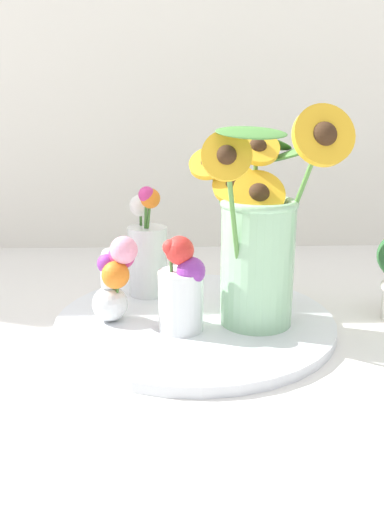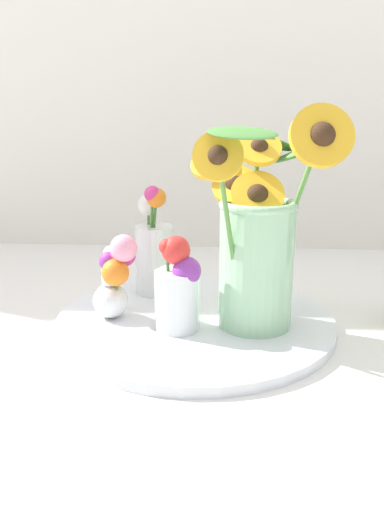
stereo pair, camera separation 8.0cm
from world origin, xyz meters
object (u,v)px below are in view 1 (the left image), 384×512
(serving_tray, at_px, (192,320))
(vase_small_back, at_px, (147,251))
(vase_small_center, at_px, (182,289))
(vase_bulb_right, at_px, (115,278))
(mason_jar_sunflowers, at_px, (259,241))

(serving_tray, height_order, vase_small_back, vase_small_back)
(vase_small_center, height_order, vase_bulb_right, vase_small_center)
(vase_small_back, bearing_deg, vase_bulb_right, -110.13)
(vase_small_center, height_order, vase_small_back, vase_small_back)
(vase_small_back, bearing_deg, serving_tray, -55.22)
(serving_tray, bearing_deg, vase_bulb_right, -174.59)
(serving_tray, height_order, mason_jar_sunflowers, mason_jar_sunflowers)
(mason_jar_sunflowers, xyz_separation_m, vase_bulb_right, (-0.23, 0.02, -0.06))
(mason_jar_sunflowers, distance_m, vase_bulb_right, 0.23)
(mason_jar_sunflowers, relative_size, vase_small_back, 1.70)
(serving_tray, height_order, vase_bulb_right, vase_bulb_right)
(vase_small_back, bearing_deg, vase_small_center, -69.92)
(vase_bulb_right, bearing_deg, vase_small_back, 69.87)
(vase_small_center, bearing_deg, mason_jar_sunflowers, 12.54)
(serving_tray, height_order, vase_small_center, vase_small_center)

